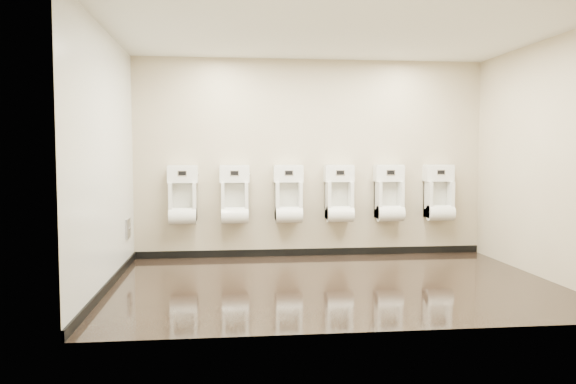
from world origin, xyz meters
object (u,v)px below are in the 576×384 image
(urinal_0, at_px, (183,199))
(urinal_2, at_px, (288,198))
(urinal_3, at_px, (339,198))
(urinal_1, at_px, (235,199))
(urinal_4, at_px, (389,197))
(access_panel, at_px, (128,229))
(urinal_5, at_px, (439,197))

(urinal_0, relative_size, urinal_2, 1.00)
(urinal_2, bearing_deg, urinal_3, 0.00)
(urinal_1, relative_size, urinal_4, 1.00)
(access_panel, distance_m, urinal_5, 4.37)
(urinal_2, bearing_deg, urinal_1, 180.00)
(urinal_2, height_order, urinal_5, same)
(access_panel, relative_size, urinal_2, 0.32)
(access_panel, xyz_separation_m, urinal_5, (4.33, 0.41, 0.34))
(urinal_4, distance_m, urinal_5, 0.74)
(urinal_0, height_order, urinal_2, same)
(urinal_0, height_order, urinal_4, same)
(urinal_4, bearing_deg, urinal_5, 0.00)
(urinal_0, height_order, urinal_5, same)
(urinal_0, bearing_deg, urinal_4, 0.00)
(urinal_1, height_order, urinal_4, same)
(urinal_0, relative_size, urinal_3, 1.00)
(urinal_1, height_order, urinal_3, same)
(access_panel, distance_m, urinal_2, 2.20)
(urinal_0, distance_m, urinal_1, 0.71)
(access_panel, xyz_separation_m, urinal_2, (2.14, 0.41, 0.34))
(urinal_2, relative_size, urinal_4, 1.00)
(urinal_0, relative_size, urinal_5, 1.00)
(urinal_0, xyz_separation_m, urinal_1, (0.71, 0.00, 0.00))
(urinal_2, height_order, urinal_3, same)
(urinal_1, distance_m, urinal_5, 2.95)
(urinal_4, height_order, urinal_5, same)
(urinal_3, height_order, urinal_4, same)
(urinal_0, bearing_deg, urinal_2, 0.00)
(urinal_0, height_order, urinal_3, same)
(urinal_1, bearing_deg, urinal_3, 0.00)
(urinal_2, bearing_deg, access_panel, -169.16)
(urinal_1, relative_size, urinal_3, 1.00)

